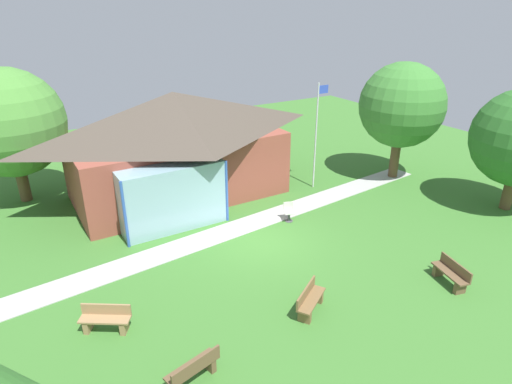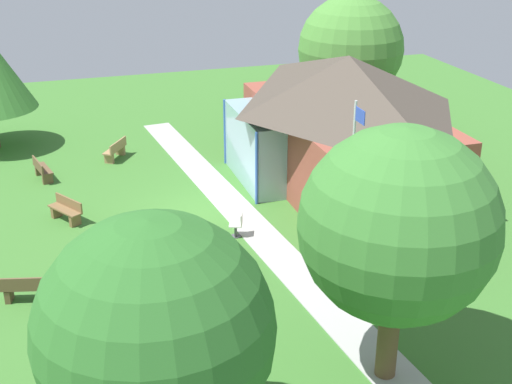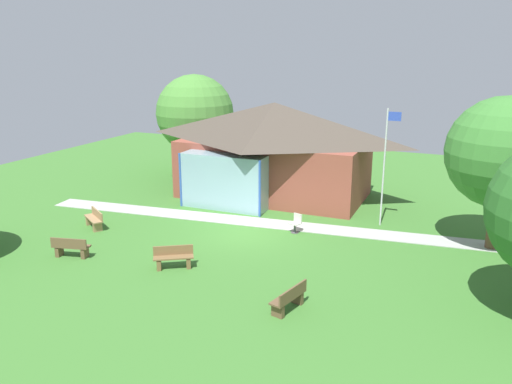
{
  "view_description": "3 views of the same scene",
  "coord_description": "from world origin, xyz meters",
  "px_view_note": "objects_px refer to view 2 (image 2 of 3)",
  "views": [
    {
      "loc": [
        -8.28,
        -13.23,
        9.09
      ],
      "look_at": [
        0.61,
        1.58,
        1.47
      ],
      "focal_mm": 30.46,
      "sensor_mm": 36.0,
      "label": 1
    },
    {
      "loc": [
        21.95,
        -4.68,
        10.7
      ],
      "look_at": [
        0.57,
        2.06,
        0.93
      ],
      "focal_mm": 47.92,
      "sensor_mm": 36.0,
      "label": 2
    },
    {
      "loc": [
        8.75,
        -19.66,
        8.01
      ],
      "look_at": [
        -0.4,
        1.9,
        1.39
      ],
      "focal_mm": 35.65,
      "sensor_mm": 36.0,
      "label": 3
    }
  ],
  "objects_px": {
    "bench_mid_left": "(116,150)",
    "bench_front_left": "(42,170)",
    "pavilion": "(341,120)",
    "tree_far_east": "(155,331)",
    "flagpole": "(352,183)",
    "bench_front_center": "(66,210)",
    "tree_east_hedge": "(398,226)",
    "patio_chair_lawn_spare": "(238,225)",
    "tree_behind_pavilion_left": "(351,49)",
    "bench_front_right": "(27,289)"
  },
  "relations": [
    {
      "from": "flagpole",
      "to": "bench_front_right",
      "type": "xyz_separation_m",
      "value": [
        -1.28,
        -9.36,
        -2.62
      ]
    },
    {
      "from": "tree_east_hedge",
      "to": "tree_behind_pavilion_left",
      "type": "relative_size",
      "value": 0.97
    },
    {
      "from": "patio_chair_lawn_spare",
      "to": "tree_east_hedge",
      "type": "xyz_separation_m",
      "value": [
        8.11,
        1.38,
        3.62
      ]
    },
    {
      "from": "bench_front_center",
      "to": "tree_east_hedge",
      "type": "bearing_deg",
      "value": 179.69
    },
    {
      "from": "patio_chair_lawn_spare",
      "to": "tree_behind_pavilion_left",
      "type": "distance_m",
      "value": 13.56
    },
    {
      "from": "flagpole",
      "to": "bench_front_center",
      "type": "relative_size",
      "value": 3.64
    },
    {
      "from": "pavilion",
      "to": "tree_behind_pavilion_left",
      "type": "height_order",
      "value": "tree_behind_pavilion_left"
    },
    {
      "from": "tree_behind_pavilion_left",
      "to": "bench_front_center",
      "type": "bearing_deg",
      "value": -63.77
    },
    {
      "from": "patio_chair_lawn_spare",
      "to": "tree_far_east",
      "type": "relative_size",
      "value": 0.15
    },
    {
      "from": "flagpole",
      "to": "bench_front_left",
      "type": "distance_m",
      "value": 14.04
    },
    {
      "from": "bench_front_left",
      "to": "tree_far_east",
      "type": "xyz_separation_m",
      "value": [
        16.93,
        1.92,
        3.06
      ]
    },
    {
      "from": "pavilion",
      "to": "tree_far_east",
      "type": "height_order",
      "value": "tree_far_east"
    },
    {
      "from": "bench_front_right",
      "to": "tree_far_east",
      "type": "distance_m",
      "value": 8.51
    },
    {
      "from": "bench_front_left",
      "to": "flagpole",
      "type": "bearing_deg",
      "value": 25.77
    },
    {
      "from": "bench_front_center",
      "to": "patio_chair_lawn_spare",
      "type": "height_order",
      "value": "patio_chair_lawn_spare"
    },
    {
      "from": "flagpole",
      "to": "bench_front_center",
      "type": "distance_m",
      "value": 10.57
    },
    {
      "from": "bench_front_center",
      "to": "tree_behind_pavilion_left",
      "type": "relative_size",
      "value": 0.23
    },
    {
      "from": "tree_far_east",
      "to": "pavilion",
      "type": "bearing_deg",
      "value": 143.66
    },
    {
      "from": "bench_mid_left",
      "to": "bench_front_left",
      "type": "bearing_deg",
      "value": 148.2
    },
    {
      "from": "bench_front_left",
      "to": "bench_mid_left",
      "type": "bearing_deg",
      "value": 101.58
    },
    {
      "from": "pavilion",
      "to": "bench_mid_left",
      "type": "bearing_deg",
      "value": -124.39
    },
    {
      "from": "pavilion",
      "to": "tree_far_east",
      "type": "relative_size",
      "value": 1.92
    },
    {
      "from": "bench_front_center",
      "to": "bench_mid_left",
      "type": "relative_size",
      "value": 1.01
    },
    {
      "from": "bench_front_right",
      "to": "tree_east_hedge",
      "type": "xyz_separation_m",
      "value": [
        6.02,
        8.23,
        3.63
      ]
    },
    {
      "from": "bench_front_left",
      "to": "bench_front_right",
      "type": "xyz_separation_m",
      "value": [
        9.41,
        -0.64,
        0.0
      ]
    },
    {
      "from": "tree_far_east",
      "to": "bench_front_right",
      "type": "bearing_deg",
      "value": -161.18
    },
    {
      "from": "bench_front_center",
      "to": "bench_front_right",
      "type": "xyz_separation_m",
      "value": [
        5.11,
        -1.37,
        0.0
      ]
    },
    {
      "from": "flagpole",
      "to": "bench_front_right",
      "type": "bearing_deg",
      "value": -97.82
    },
    {
      "from": "bench_front_right",
      "to": "tree_east_hedge",
      "type": "relative_size",
      "value": 0.25
    },
    {
      "from": "bench_front_left",
      "to": "tree_east_hedge",
      "type": "distance_m",
      "value": 17.56
    },
    {
      "from": "flagpole",
      "to": "patio_chair_lawn_spare",
      "type": "distance_m",
      "value": 4.95
    },
    {
      "from": "flagpole",
      "to": "patio_chair_lawn_spare",
      "type": "relative_size",
      "value": 6.37
    },
    {
      "from": "bench_mid_left",
      "to": "tree_far_east",
      "type": "distance_m",
      "value": 18.69
    },
    {
      "from": "bench_front_left",
      "to": "tree_east_hedge",
      "type": "bearing_deg",
      "value": 12.78
    },
    {
      "from": "flagpole",
      "to": "bench_front_left",
      "type": "bearing_deg",
      "value": -140.82
    },
    {
      "from": "bench_front_right",
      "to": "patio_chair_lawn_spare",
      "type": "relative_size",
      "value": 1.82
    },
    {
      "from": "bench_front_center",
      "to": "tree_east_hedge",
      "type": "xyz_separation_m",
      "value": [
        11.12,
        6.86,
        3.63
      ]
    },
    {
      "from": "bench_mid_left",
      "to": "tree_far_east",
      "type": "height_order",
      "value": "tree_far_east"
    },
    {
      "from": "pavilion",
      "to": "bench_mid_left",
      "type": "distance_m",
      "value": 10.18
    },
    {
      "from": "bench_front_left",
      "to": "bench_front_center",
      "type": "relative_size",
      "value": 1.04
    },
    {
      "from": "bench_front_left",
      "to": "bench_front_right",
      "type": "height_order",
      "value": "same"
    },
    {
      "from": "bench_mid_left",
      "to": "patio_chair_lawn_spare",
      "type": "relative_size",
      "value": 1.74
    },
    {
      "from": "pavilion",
      "to": "tree_behind_pavilion_left",
      "type": "bearing_deg",
      "value": 153.1
    },
    {
      "from": "bench_front_left",
      "to": "bench_mid_left",
      "type": "height_order",
      "value": "same"
    },
    {
      "from": "flagpole",
      "to": "bench_front_center",
      "type": "height_order",
      "value": "flagpole"
    },
    {
      "from": "pavilion",
      "to": "bench_front_right",
      "type": "bearing_deg",
      "value": -66.24
    },
    {
      "from": "bench_front_left",
      "to": "bench_front_right",
      "type": "bearing_deg",
      "value": -17.34
    },
    {
      "from": "pavilion",
      "to": "tree_behind_pavilion_left",
      "type": "xyz_separation_m",
      "value": [
        -6.75,
        3.42,
        1.19
      ]
    },
    {
      "from": "tree_east_hedge",
      "to": "tree_behind_pavilion_left",
      "type": "xyz_separation_m",
      "value": [
        -18.04,
        7.17,
        -0.13
      ]
    },
    {
      "from": "flagpole",
      "to": "tree_behind_pavilion_left",
      "type": "height_order",
      "value": "tree_behind_pavilion_left"
    }
  ]
}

